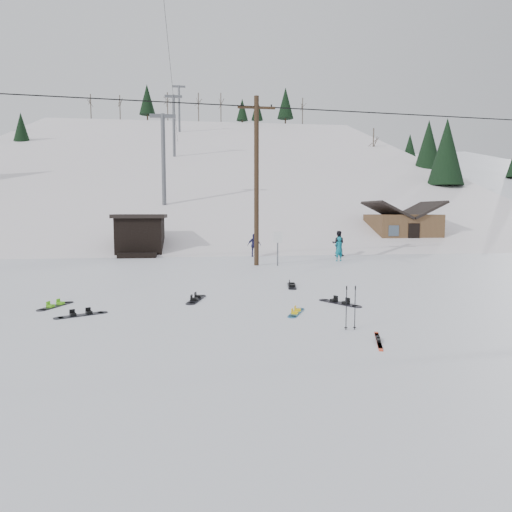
{
  "coord_description": "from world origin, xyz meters",
  "views": [
    {
      "loc": [
        -1.18,
        -10.53,
        2.9
      ],
      "look_at": [
        0.8,
        4.85,
        1.4
      ],
      "focal_mm": 32.0,
      "sensor_mm": 36.0,
      "label": 1
    }
  ],
  "objects": [
    {
      "name": "lift_hut",
      "position": [
        -5.0,
        20.94,
        1.36
      ],
      "size": [
        3.4,
        4.1,
        2.75
      ],
      "color": "black",
      "rests_on": "ground"
    },
    {
      "name": "cabin",
      "position": [
        15.0,
        24.0,
        1.48
      ],
      "size": [
        5.39,
        4.4,
        3.77
      ],
      "color": "brown",
      "rests_on": "ground"
    },
    {
      "name": "utility_pole",
      "position": [
        2.0,
        14.0,
        4.68
      ],
      "size": [
        2.0,
        0.26,
        9.0
      ],
      "color": "#3A2819",
      "rests_on": "ground"
    },
    {
      "name": "skier_navy",
      "position": [
        2.46,
        18.69,
        0.75
      ],
      "size": [
        0.93,
        0.51,
        1.5
      ],
      "primitive_type": "imported",
      "rotation": [
        0.0,
        0.0,
        2.97
      ],
      "color": "#1D1C46",
      "rests_on": "ground"
    },
    {
      "name": "trail_sign",
      "position": [
        3.1,
        13.58,
        1.27
      ],
      "size": [
        0.5,
        0.09,
        1.85
      ],
      "color": "#595B60",
      "rests_on": "ground"
    },
    {
      "name": "treeline_crest",
      "position": [
        0.0,
        86.0,
        0.0
      ],
      "size": [
        50.0,
        6.0,
        10.0
      ],
      "primitive_type": null,
      "color": "black",
      "rests_on": "ski_slope"
    },
    {
      "name": "ski_poles",
      "position": [
        2.54,
        0.13,
        0.56
      ],
      "size": [
        0.3,
        0.08,
        1.1
      ],
      "color": "black",
      "rests_on": "ground"
    },
    {
      "name": "skier_teal",
      "position": [
        7.09,
        15.46,
        0.73
      ],
      "size": [
        0.6,
        0.48,
        1.45
      ],
      "primitive_type": "imported",
      "rotation": [
        0.0,
        0.0,
        3.41
      ],
      "color": "#0D7082",
      "rests_on": "ground"
    },
    {
      "name": "skier_pink",
      "position": [
        13.56,
        23.15,
        0.87
      ],
      "size": [
        1.3,
        1.14,
        1.75
      ],
      "primitive_type": "imported",
      "rotation": [
        0.0,
        0.0,
        3.68
      ],
      "color": "#C44563",
      "rests_on": "ground"
    },
    {
      "name": "lift_tower_near",
      "position": [
        -4.0,
        30.0,
        7.86
      ],
      "size": [
        2.2,
        0.36,
        8.0
      ],
      "color": "#595B60",
      "rests_on": "ski_slope"
    },
    {
      "name": "board_scatter_a",
      "position": [
        -4.45,
        2.58,
        0.03
      ],
      "size": [
        1.33,
        0.86,
        0.1
      ],
      "rotation": [
        0.0,
        0.0,
        0.5
      ],
      "color": "black",
      "rests_on": "ground"
    },
    {
      "name": "lift_tower_far",
      "position": [
        -4.0,
        70.0,
        20.86
      ],
      "size": [
        2.2,
        0.36,
        8.0
      ],
      "color": "#595B60",
      "rests_on": "ski_slope"
    },
    {
      "name": "board_scatter_d",
      "position": [
        3.28,
        3.27,
        0.03
      ],
      "size": [
        1.04,
        1.45,
        0.12
      ],
      "rotation": [
        0.0,
        0.0,
        -1.0
      ],
      "color": "black",
      "rests_on": "ground"
    },
    {
      "name": "board_scatter_b",
      "position": [
        -1.25,
        4.45,
        0.03
      ],
      "size": [
        0.67,
        1.65,
        0.12
      ],
      "rotation": [
        0.0,
        0.0,
        1.31
      ],
      "color": "black",
      "rests_on": "ground"
    },
    {
      "name": "hero_snowboard",
      "position": [
        1.61,
        2.1,
        0.02
      ],
      "size": [
        0.71,
        1.24,
        0.09
      ],
      "rotation": [
        0.0,
        0.0,
        1.14
      ],
      "color": "#165F92",
      "rests_on": "ground"
    },
    {
      "name": "hero_skis",
      "position": [
        2.84,
        -0.93,
        0.02
      ],
      "size": [
        0.56,
        1.49,
        0.08
      ],
      "rotation": [
        0.0,
        0.0,
        -0.32
      ],
      "color": "red",
      "rests_on": "ground"
    },
    {
      "name": "ground",
      "position": [
        0.0,
        0.0,
        0.0
      ],
      "size": [
        200.0,
        200.0,
        0.0
      ],
      "primitive_type": "plane",
      "color": "white",
      "rests_on": "ground"
    },
    {
      "name": "ridge_right",
      "position": [
        38.0,
        50.0,
        -11.0
      ],
      "size": [
        45.66,
        93.98,
        54.59
      ],
      "primitive_type": "cube",
      "rotation": [
        0.21,
        -0.05,
        -0.12
      ],
      "color": "white",
      "rests_on": "ground"
    },
    {
      "name": "ski_slope",
      "position": [
        0.0,
        55.0,
        -12.0
      ],
      "size": [
        60.0,
        85.24,
        65.97
      ],
      "primitive_type": "cube",
      "rotation": [
        0.31,
        0.0,
        0.0
      ],
      "color": "white",
      "rests_on": "ground"
    },
    {
      "name": "treeline_right",
      "position": [
        36.0,
        42.0,
        0.0
      ],
      "size": [
        20.0,
        60.0,
        10.0
      ],
      "primitive_type": null,
      "color": "black",
      "rests_on": "ground"
    },
    {
      "name": "board_scatter_c",
      "position": [
        -5.55,
        3.97,
        0.03
      ],
      "size": [
        0.77,
        1.41,
        0.11
      ],
      "rotation": [
        0.0,
        0.0,
        1.17
      ],
      "color": "black",
      "rests_on": "ground"
    },
    {
      "name": "board_scatter_f",
      "position": [
        2.46,
        6.76,
        0.03
      ],
      "size": [
        0.54,
        1.66,
        0.12
      ],
      "rotation": [
        0.0,
        0.0,
        1.4
      ],
      "color": "black",
      "rests_on": "ground"
    },
    {
      "name": "skier_dark",
      "position": [
        8.02,
        18.49,
        0.83
      ],
      "size": [
        0.98,
        0.88,
        1.66
      ],
      "primitive_type": "imported",
      "rotation": [
        0.0,
        0.0,
        2.78
      ],
      "color": "black",
      "rests_on": "ground"
    },
    {
      "name": "lift_tower_mid",
      "position": [
        -4.0,
        50.0,
        14.36
      ],
      "size": [
        2.2,
        0.36,
        8.0
      ],
      "color": "#595B60",
      "rests_on": "ski_slope"
    }
  ]
}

